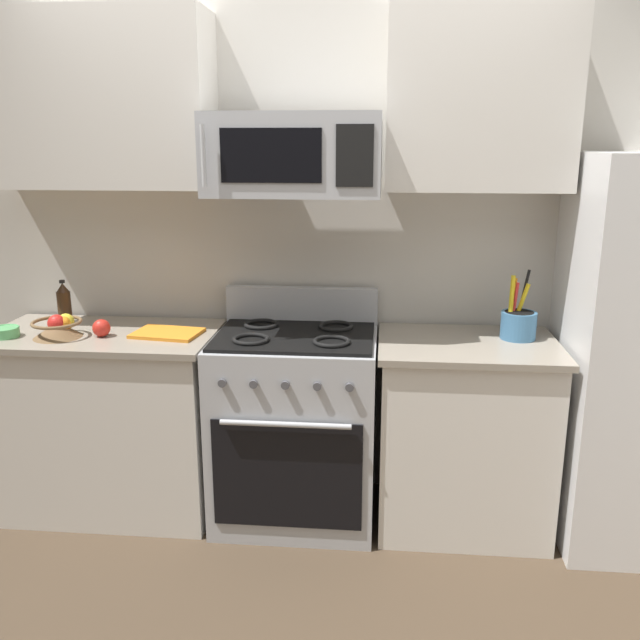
# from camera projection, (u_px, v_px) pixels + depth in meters

# --- Properties ---
(ground_plane) EXTENTS (16.00, 16.00, 0.00)m
(ground_plane) POSITION_uv_depth(u_px,v_px,m) (275.00, 599.00, 2.73)
(ground_plane) COLOR #473828
(wall_back) EXTENTS (8.00, 0.10, 2.60)m
(wall_back) POSITION_uv_depth(u_px,v_px,m) (304.00, 243.00, 3.40)
(wall_back) COLOR beige
(wall_back) RESTS_ON ground
(counter_left) EXTENTS (1.08, 0.61, 0.91)m
(counter_left) POSITION_uv_depth(u_px,v_px,m) (110.00, 420.00, 3.34)
(counter_left) COLOR silver
(counter_left) RESTS_ON ground
(range_oven) EXTENTS (0.76, 0.65, 1.09)m
(range_oven) POSITION_uv_depth(u_px,v_px,m) (296.00, 424.00, 3.26)
(range_oven) COLOR #B2B5BA
(range_oven) RESTS_ON ground
(counter_right) EXTENTS (0.82, 0.61, 0.91)m
(counter_right) POSITION_uv_depth(u_px,v_px,m) (463.00, 434.00, 3.19)
(counter_right) COLOR silver
(counter_right) RESTS_ON ground
(microwave) EXTENTS (0.77, 0.44, 0.36)m
(microwave) POSITION_uv_depth(u_px,v_px,m) (294.00, 155.00, 2.96)
(microwave) COLOR #B2B5BA
(upper_cabinets_left) EXTENTS (1.07, 0.34, 0.79)m
(upper_cabinets_left) POSITION_uv_depth(u_px,v_px,m) (96.00, 101.00, 3.11)
(upper_cabinets_left) COLOR silver
(upper_cabinets_right) EXTENTS (0.81, 0.34, 0.79)m
(upper_cabinets_right) POSITION_uv_depth(u_px,v_px,m) (480.00, 99.00, 2.95)
(upper_cabinets_right) COLOR silver
(utensil_crock) EXTENTS (0.16, 0.16, 0.32)m
(utensil_crock) POSITION_uv_depth(u_px,v_px,m) (518.00, 323.00, 3.11)
(utensil_crock) COLOR teal
(utensil_crock) RESTS_ON counter_right
(fruit_basket) EXTENTS (0.23, 0.23, 0.11)m
(fruit_basket) POSITION_uv_depth(u_px,v_px,m) (58.00, 327.00, 3.14)
(fruit_basket) COLOR brown
(fruit_basket) RESTS_ON counter_left
(apple_loose) EXTENTS (0.08, 0.08, 0.08)m
(apple_loose) POSITION_uv_depth(u_px,v_px,m) (101.00, 328.00, 3.15)
(apple_loose) COLOR red
(apple_loose) RESTS_ON counter_left
(cutting_board) EXTENTS (0.33, 0.25, 0.02)m
(cutting_board) POSITION_uv_depth(u_px,v_px,m) (167.00, 333.00, 3.18)
(cutting_board) COLOR orange
(cutting_board) RESTS_ON counter_left
(bottle_soy) EXTENTS (0.07, 0.07, 0.22)m
(bottle_soy) POSITION_uv_depth(u_px,v_px,m) (64.00, 303.00, 3.38)
(bottle_soy) COLOR #382314
(bottle_soy) RESTS_ON counter_left
(prep_bowl) EXTENTS (0.13, 0.13, 0.05)m
(prep_bowl) POSITION_uv_depth(u_px,v_px,m) (5.00, 332.00, 3.15)
(prep_bowl) COLOR #59AD66
(prep_bowl) RESTS_ON counter_left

